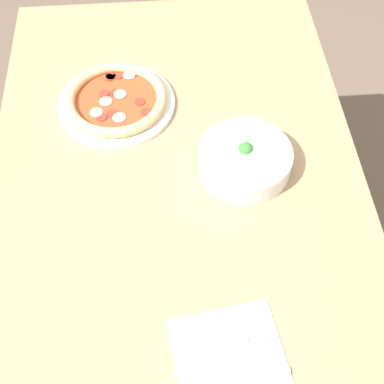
{
  "coord_description": "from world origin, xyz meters",
  "views": [
    {
      "loc": [
        0.77,
        -0.02,
        1.73
      ],
      "look_at": [
        0.1,
        0.03,
        0.8
      ],
      "focal_mm": 50.0,
      "sensor_mm": 36.0,
      "label": 1
    }
  ],
  "objects_px": {
    "pizza": "(116,101)",
    "bowl": "(245,159)",
    "fork": "(227,344)",
    "knife": "(227,374)"
  },
  "relations": [
    {
      "from": "bowl",
      "to": "knife",
      "type": "relative_size",
      "value": 1.01
    },
    {
      "from": "fork",
      "to": "bowl",
      "type": "bearing_deg",
      "value": 80.71
    },
    {
      "from": "fork",
      "to": "knife",
      "type": "xyz_separation_m",
      "value": [
        0.05,
        -0.01,
        -0.0
      ]
    },
    {
      "from": "bowl",
      "to": "knife",
      "type": "bearing_deg",
      "value": -11.37
    },
    {
      "from": "pizza",
      "to": "bowl",
      "type": "distance_m",
      "value": 0.36
    },
    {
      "from": "pizza",
      "to": "bowl",
      "type": "relative_size",
      "value": 1.38
    },
    {
      "from": "pizza",
      "to": "knife",
      "type": "xyz_separation_m",
      "value": [
        0.68,
        0.2,
        -0.01
      ]
    },
    {
      "from": "bowl",
      "to": "fork",
      "type": "distance_m",
      "value": 0.41
    },
    {
      "from": "bowl",
      "to": "fork",
      "type": "xyz_separation_m",
      "value": [
        0.4,
        -0.08,
        -0.03
      ]
    },
    {
      "from": "pizza",
      "to": "fork",
      "type": "height_order",
      "value": "pizza"
    }
  ]
}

